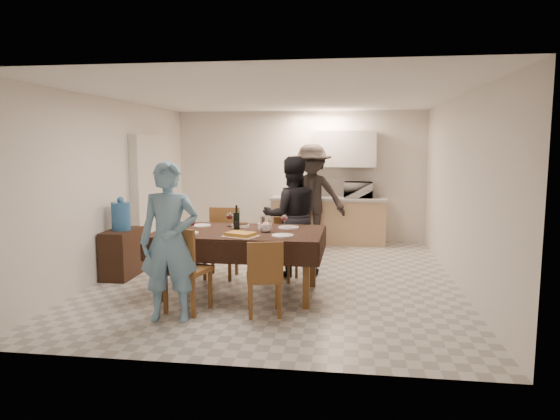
{
  "coord_description": "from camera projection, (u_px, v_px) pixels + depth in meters",
  "views": [
    {
      "loc": [
        1.0,
        -7.06,
        1.93
      ],
      "look_at": [
        0.06,
        -0.3,
        1.03
      ],
      "focal_mm": 32.0,
      "sensor_mm": 36.0,
      "label": 1
    }
  ],
  "objects": [
    {
      "name": "console",
      "position": [
        123.0,
        253.0,
        7.31
      ],
      "size": [
        0.38,
        0.75,
        0.7
      ],
      "primitive_type": "cube",
      "color": "black",
      "rests_on": "floor"
    },
    {
      "name": "upper_cabinet",
      "position": [
        345.0,
        149.0,
        9.73
      ],
      "size": [
        1.2,
        0.34,
        0.7
      ],
      "primitive_type": "cube",
      "color": "silver",
      "rests_on": "wall_back"
    },
    {
      "name": "chair_near_right",
      "position": [
        263.0,
        270.0,
        5.56
      ],
      "size": [
        0.48,
        0.48,
        0.47
      ],
      "rotation": [
        0.0,
        0.0,
        0.23
      ],
      "color": "brown",
      "rests_on": "floor"
    },
    {
      "name": "wine_bottle",
      "position": [
        236.0,
        218.0,
        6.44
      ],
      "size": [
        0.08,
        0.08,
        0.33
      ],
      "primitive_type": null,
      "color": "black",
      "rests_on": "dining_table"
    },
    {
      "name": "water_jug",
      "position": [
        121.0,
        216.0,
        7.23
      ],
      "size": [
        0.27,
        0.27,
        0.41
      ],
      "primitive_type": "cylinder",
      "color": "#3270B2",
      "rests_on": "console"
    },
    {
      "name": "plate_near_left",
      "position": [
        187.0,
        233.0,
        6.19
      ],
      "size": [
        0.28,
        0.28,
        0.02
      ],
      "primitive_type": "cylinder",
      "color": "white",
      "rests_on": "dining_table"
    },
    {
      "name": "chair_far_left",
      "position": [
        219.0,
        237.0,
        7.14
      ],
      "size": [
        0.47,
        0.47,
        0.54
      ],
      "rotation": [
        0.0,
        0.0,
        3.1
      ],
      "color": "brown",
      "rests_on": "floor"
    },
    {
      "name": "person_kitchen",
      "position": [
        312.0,
        196.0,
        9.34
      ],
      "size": [
        1.25,
        0.72,
        1.94
      ],
      "primitive_type": "imported",
      "color": "black",
      "rests_on": "floor"
    },
    {
      "name": "ceiling",
      "position": [
        279.0,
        96.0,
        6.98
      ],
      "size": [
        5.0,
        6.0,
        0.02
      ],
      "primitive_type": "cube",
      "color": "white",
      "rests_on": "wall_back"
    },
    {
      "name": "plate_near_right",
      "position": [
        283.0,
        235.0,
        6.03
      ],
      "size": [
        0.27,
        0.27,
        0.02
      ],
      "primitive_type": "cylinder",
      "color": "white",
      "rests_on": "dining_table"
    },
    {
      "name": "dining_table",
      "position": [
        240.0,
        234.0,
        6.41
      ],
      "size": [
        2.14,
        1.27,
        0.83
      ],
      "rotation": [
        0.0,
        0.0,
        -0.01
      ],
      "color": "black",
      "rests_on": "floor"
    },
    {
      "name": "mushroom_dish",
      "position": [
        240.0,
        226.0,
        6.68
      ],
      "size": [
        0.22,
        0.22,
        0.04
      ],
      "primitive_type": "cylinder",
      "color": "white",
      "rests_on": "dining_table"
    },
    {
      "name": "savoury_tart",
      "position": [
        241.0,
        234.0,
        6.02
      ],
      "size": [
        0.46,
        0.4,
        0.05
      ],
      "primitive_type": "cube",
      "rotation": [
        0.0,
        0.0,
        -0.36
      ],
      "color": "#AF8133",
      "rests_on": "dining_table"
    },
    {
      "name": "kitchen_worktop",
      "position": [
        329.0,
        199.0,
        9.75
      ],
      "size": [
        2.24,
        0.64,
        0.05
      ],
      "primitive_type": "cube",
      "color": "#A9A9A5",
      "rests_on": "kitchen_base_cabinet"
    },
    {
      "name": "floor",
      "position": [
        279.0,
        277.0,
        7.32
      ],
      "size": [
        5.0,
        6.0,
        0.02
      ],
      "primitive_type": "cube",
      "color": "beige",
      "rests_on": "ground"
    },
    {
      "name": "wine_glass_b",
      "position": [
        284.0,
        222.0,
        6.56
      ],
      "size": [
        0.08,
        0.08,
        0.19
      ],
      "primitive_type": null,
      "color": "white",
      "rests_on": "dining_table"
    },
    {
      "name": "wine_glass_c",
      "position": [
        230.0,
        219.0,
        6.71
      ],
      "size": [
        0.09,
        0.09,
        0.2
      ],
      "primitive_type": null,
      "color": "white",
      "rests_on": "dining_table"
    },
    {
      "name": "kitchen_base_cabinet",
      "position": [
        328.0,
        221.0,
        9.81
      ],
      "size": [
        2.2,
        0.6,
        0.86
      ],
      "primitive_type": "cube",
      "color": "tan",
      "rests_on": "floor"
    },
    {
      "name": "wall_left",
      "position": [
        115.0,
        187.0,
        7.49
      ],
      "size": [
        0.02,
        6.0,
        2.6
      ],
      "primitive_type": "cube",
      "color": "silver",
      "rests_on": "floor"
    },
    {
      "name": "wine_glass_a",
      "position": [
        192.0,
        226.0,
        6.22
      ],
      "size": [
        0.08,
        0.08,
        0.17
      ],
      "primitive_type": null,
      "color": "white",
      "rests_on": "dining_table"
    },
    {
      "name": "wall_back",
      "position": [
        300.0,
        176.0,
        10.1
      ],
      "size": [
        5.0,
        0.02,
        2.6
      ],
      "primitive_type": "cube",
      "color": "silver",
      "rests_on": "floor"
    },
    {
      "name": "wall_right",
      "position": [
        460.0,
        191.0,
        6.81
      ],
      "size": [
        0.02,
        6.0,
        2.6
      ],
      "primitive_type": "cube",
      "color": "silver",
      "rests_on": "floor"
    },
    {
      "name": "water_pitcher",
      "position": [
        266.0,
        224.0,
        6.29
      ],
      "size": [
        0.13,
        0.13,
        0.2
      ],
      "primitive_type": "cylinder",
      "color": "white",
      "rests_on": "dining_table"
    },
    {
      "name": "salad_bowl",
      "position": [
        265.0,
        226.0,
        6.54
      ],
      "size": [
        0.19,
        0.19,
        0.07
      ],
      "primitive_type": "cylinder",
      "color": "white",
      "rests_on": "dining_table"
    },
    {
      "name": "chair_near_left",
      "position": [
        185.0,
        261.0,
        5.66
      ],
      "size": [
        0.56,
        0.57,
        0.54
      ],
      "rotation": [
        0.0,
        0.0,
        -0.26
      ],
      "color": "brown",
      "rests_on": "floor"
    },
    {
      "name": "plate_far_left",
      "position": [
        201.0,
        225.0,
        6.78
      ],
      "size": [
        0.26,
        0.26,
        0.01
      ],
      "primitive_type": "cylinder",
      "color": "white",
      "rests_on": "dining_table"
    },
    {
      "name": "stub_partition",
      "position": [
        152.0,
        196.0,
        8.69
      ],
      "size": [
        0.15,
        1.4,
        2.1
      ],
      "primitive_type": "cube",
      "color": "silver",
      "rests_on": "floor"
    },
    {
      "name": "plate_far_right",
      "position": [
        289.0,
        227.0,
        6.62
      ],
      "size": [
        0.28,
        0.28,
        0.02
      ],
      "primitive_type": "cylinder",
      "color": "white",
      "rests_on": "dining_table"
    },
    {
      "name": "wall_front",
      "position": [
        229.0,
        220.0,
        4.21
      ],
      "size": [
        5.0,
        0.02,
        2.6
      ],
      "primitive_type": "cube",
      "color": "silver",
      "rests_on": "floor"
    },
    {
      "name": "person_far",
      "position": [
        291.0,
        216.0,
        7.35
      ],
      "size": [
        1.0,
        0.87,
        1.76
      ],
      "primitive_type": "imported",
      "rotation": [
        0.0,
        0.0,
        3.41
      ],
      "color": "black",
      "rests_on": "floor"
    },
    {
      "name": "person_near",
      "position": [
        169.0,
        241.0,
        5.44
      ],
      "size": [
        0.7,
        0.51,
        1.76
      ],
      "primitive_type": "imported",
      "rotation": [
        0.0,
        0.0,
        0.15
      ],
      "color": "#6797B7",
      "rests_on": "floor"
    },
    {
      "name": "microwave",
      "position": [
        358.0,
        190.0,
        9.65
      ],
      "size": [
        0.55,
        0.37,
        0.3
      ],
      "primitive_type": "imported",
      "rotation": [
        0.0,
        0.0,
        3.14
      ],
      "color": "silver",
      "rests_on": "kitchen_worktop"
    },
    {
      "name": "chair_far_right",
      "position": [
        281.0,
        244.0,
        7.04
      ],
      "size": [
        0.49,
        0.49,
        0.48
      ],
      "rotation": [
        0.0,
        0.0,
        2.89
      ],
      "color": "brown",
      "rests_on": "floor"
    }
  ]
}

